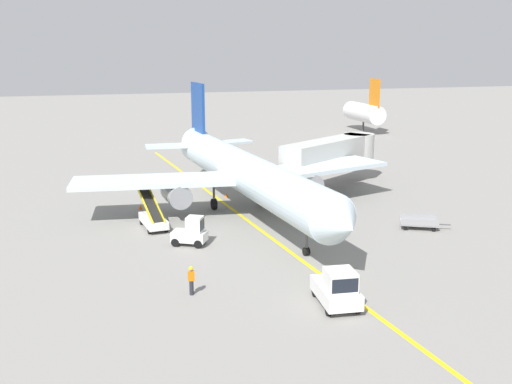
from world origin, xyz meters
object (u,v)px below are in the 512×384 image
Objects in this scene: pushback_tug at (337,289)px; baggage_tug_near_wing at (191,232)px; belt_loader_aft_hold at (313,207)px; safety_cone_nose_left at (141,207)px; jet_bridge at (335,151)px; belt_loader_forward_hold at (153,218)px; baggage_cart_loaded at (419,223)px; ground_crew_marshaller at (191,280)px; safety_cone_nose_right at (226,195)px; airliner at (244,172)px.

pushback_tug reaches higher than baggage_tug_near_wing.
belt_loader_aft_hold is 14.89m from safety_cone_nose_left.
belt_loader_aft_hold reaches higher than pushback_tug.
belt_loader_forward_hold is at bearing -154.12° from jet_bridge.
jet_bridge is 3.26× the size of baggage_cart_loaded.
ground_crew_marshaller is (-12.55, -13.21, 0.13)m from belt_loader_aft_hold.
belt_loader_forward_hold is 11.64× the size of safety_cone_nose_left.
ground_crew_marshaller is at bearing -158.07° from baggage_cart_loaded.
baggage_cart_loaded reaches higher than safety_cone_nose_right.
ground_crew_marshaller is (0.53, -13.67, 0.13)m from belt_loader_forward_hold.
baggage_cart_loaded is 2.19× the size of ground_crew_marshaller.
pushback_tug is at bearing -107.34° from belt_loader_aft_hold.
ground_crew_marshaller is 3.86× the size of safety_cone_nose_left.
airliner is at bearing 52.51° from baggage_tug_near_wing.
belt_loader_forward_hold is at bearing 92.23° from ground_crew_marshaller.
jet_bridge is (11.20, 6.61, 0.12)m from airliner.
belt_loader_aft_hold is 11.34× the size of safety_cone_nose_left.
belt_loader_forward_hold reaches higher than ground_crew_marshaller.
belt_loader_aft_hold reaches higher than safety_cone_nose_left.
pushback_tug is 1.01× the size of baggage_cart_loaded.
jet_bridge reaches higher than safety_cone_nose_right.
pushback_tug is at bearing -65.80° from belt_loader_forward_hold.
belt_loader_aft_hold is 9.92m from safety_cone_nose_right.
safety_cone_nose_right is (-5.38, 8.32, -0.56)m from belt_loader_aft_hold.
jet_bridge reaches higher than safety_cone_nose_left.
jet_bridge reaches higher than pushback_tug.
safety_cone_nose_left is 8.35m from safety_cone_nose_right.
airliner is 6.54m from belt_loader_aft_hold.
safety_cone_nose_left is (-20.07, 11.79, -0.25)m from baggage_cart_loaded.
ground_crew_marshaller is at bearing -129.08° from jet_bridge.
belt_loader_aft_hold is at bearing -24.97° from safety_cone_nose_left.
safety_cone_nose_right is (7.70, 7.85, -0.56)m from belt_loader_forward_hold.
airliner reaches higher than safety_cone_nose_right.
baggage_cart_loaded is at bearing -39.92° from belt_loader_aft_hold.
airliner reaches higher than baggage_cart_loaded.
belt_loader_forward_hold reaches higher than baggage_tug_near_wing.
jet_bridge is 3.23× the size of pushback_tug.
belt_loader_aft_hold is at bearing -31.95° from airliner.
jet_bridge reaches higher than ground_crew_marshaller.
belt_loader_aft_hold reaches higher than safety_cone_nose_right.
pushback_tug is at bearing -70.50° from safety_cone_nose_left.
airliner is at bearing 143.35° from baggage_cart_loaded.
belt_loader_aft_hold is (10.98, 4.53, -0.15)m from baggage_tug_near_wing.
belt_loader_forward_hold is 13.68m from ground_crew_marshaller.
jet_bridge is 4.45× the size of baggage_tug_near_wing.
pushback_tug reaches higher than ground_crew_marshaller.
baggage_tug_near_wing reaches higher than safety_cone_nose_right.
baggage_cart_loaded is at bearing -3.20° from baggage_tug_near_wing.
safety_cone_nose_right is (-11.97, 13.82, -0.25)m from baggage_cart_loaded.
airliner is 10.01m from baggage_tug_near_wing.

